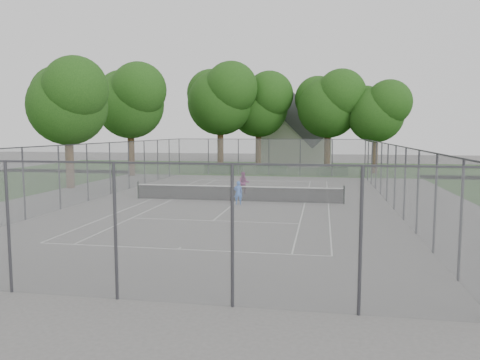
% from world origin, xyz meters
% --- Properties ---
extents(ground, '(120.00, 120.00, 0.00)m').
position_xyz_m(ground, '(0.00, 0.00, 0.00)').
color(ground, '#5F5D5A').
rests_on(ground, ground).
extents(grass_far, '(60.00, 20.00, 0.00)m').
position_xyz_m(grass_far, '(0.00, 26.00, 0.00)').
color(grass_far, '#1D4112').
rests_on(grass_far, ground).
extents(court_markings, '(11.03, 23.83, 0.01)m').
position_xyz_m(court_markings, '(0.00, 0.00, 0.01)').
color(court_markings, silver).
rests_on(court_markings, ground).
extents(tennis_net, '(12.87, 0.10, 1.10)m').
position_xyz_m(tennis_net, '(0.00, 0.00, 0.51)').
color(tennis_net, black).
rests_on(tennis_net, ground).
extents(perimeter_fence, '(18.08, 34.08, 3.52)m').
position_xyz_m(perimeter_fence, '(0.00, 0.00, 1.81)').
color(perimeter_fence, '#38383D').
rests_on(perimeter_fence, ground).
extents(tree_far_left, '(7.96, 7.27, 11.44)m').
position_xyz_m(tree_far_left, '(-5.61, 21.12, 7.86)').
color(tree_far_left, '#3D2816').
rests_on(tree_far_left, ground).
extents(tree_far_midleft, '(7.47, 6.82, 10.74)m').
position_xyz_m(tree_far_midleft, '(-1.90, 23.95, 7.38)').
color(tree_far_midleft, '#3D2816').
rests_on(tree_far_midleft, ground).
extents(tree_far_midright, '(7.36, 6.72, 10.58)m').
position_xyz_m(tree_far_midright, '(5.66, 22.31, 7.27)').
color(tree_far_midright, '#3D2816').
rests_on(tree_far_midright, ground).
extents(tree_far_right, '(6.48, 5.91, 9.31)m').
position_xyz_m(tree_far_right, '(10.38, 21.16, 6.39)').
color(tree_far_right, '#3D2816').
rests_on(tree_far_right, ground).
extents(tree_side_back, '(7.40, 6.75, 10.63)m').
position_xyz_m(tree_side_back, '(-12.94, 14.51, 7.31)').
color(tree_side_back, '#3D2816').
rests_on(tree_side_back, ground).
extents(tree_side_front, '(6.70, 6.12, 9.63)m').
position_xyz_m(tree_side_front, '(-13.51, 4.33, 6.62)').
color(tree_side_front, '#3D2816').
rests_on(tree_side_front, ground).
extents(hedge_left, '(3.83, 1.15, 0.96)m').
position_xyz_m(hedge_left, '(-4.79, 18.52, 0.48)').
color(hedge_left, '#1A3F14').
rests_on(hedge_left, ground).
extents(hedge_mid, '(3.11, 0.89, 0.98)m').
position_xyz_m(hedge_mid, '(0.07, 18.72, 0.49)').
color(hedge_mid, '#1A3F14').
rests_on(hedge_mid, ground).
extents(hedge_right, '(2.72, 1.00, 0.81)m').
position_xyz_m(hedge_right, '(6.16, 17.91, 0.41)').
color(hedge_right, '#1A3F14').
rests_on(hedge_right, ground).
extents(house, '(8.62, 6.68, 10.73)m').
position_xyz_m(house, '(1.79, 30.92, 4.32)').
color(house, beige).
rests_on(house, ground).
extents(girl_player, '(0.54, 0.39, 1.37)m').
position_xyz_m(girl_player, '(0.28, -1.20, 0.69)').
color(girl_player, blue).
rests_on(girl_player, ground).
extents(woman_player, '(0.81, 0.67, 1.51)m').
position_xyz_m(woman_player, '(-0.16, 3.36, 0.75)').
color(woman_player, '#7B2961').
rests_on(woman_player, ground).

